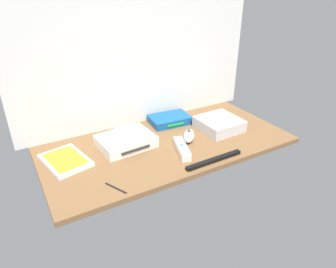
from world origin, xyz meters
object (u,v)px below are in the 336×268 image
at_px(network_router, 170,119).
at_px(remote_nunchuk, 189,136).
at_px(mini_computer, 219,124).
at_px(game_case, 65,160).
at_px(game_console, 126,141).
at_px(remote_wand, 182,149).
at_px(stylus_pen, 116,187).
at_px(remote_classic_pad, 123,133).
at_px(sensor_bar, 214,160).

height_order(network_router, remote_nunchuk, remote_nunchuk).
bearing_deg(mini_computer, game_case, 174.29).
relative_size(network_router, remote_nunchuk, 1.78).
xyz_separation_m(game_console, mini_computer, (0.41, -0.07, 0.00)).
height_order(game_console, remote_wand, game_console).
height_order(game_case, remote_wand, remote_wand).
xyz_separation_m(game_console, stylus_pen, (-0.14, -0.24, -0.02)).
bearing_deg(mini_computer, game_console, 170.97).
height_order(network_router, stylus_pen, network_router).
relative_size(remote_classic_pad, sensor_bar, 0.67).
bearing_deg(game_console, network_router, 17.21).
height_order(game_console, stylus_pen, game_console).
bearing_deg(remote_nunchuk, remote_wand, -100.39).
distance_m(remote_classic_pad, stylus_pen, 0.29).
bearing_deg(remote_nunchuk, game_case, -151.80).
bearing_deg(remote_classic_pad, mini_computer, -26.04).
xyz_separation_m(mini_computer, stylus_pen, (-0.55, -0.17, -0.02)).
distance_m(remote_wand, sensor_bar, 0.13).
height_order(network_router, remote_classic_pad, remote_classic_pad).
distance_m(game_case, remote_wand, 0.43).
xyz_separation_m(remote_wand, stylus_pen, (-0.30, -0.09, -0.01)).
bearing_deg(network_router, remote_classic_pad, -157.05).
bearing_deg(stylus_pen, network_router, 40.54).
bearing_deg(game_case, stylus_pen, -78.29).
bearing_deg(game_case, game_console, -11.51).
xyz_separation_m(network_router, sensor_bar, (-0.03, -0.37, -0.01)).
bearing_deg(remote_wand, remote_nunchuk, 59.32).
height_order(remote_wand, remote_nunchuk, remote_nunchuk).
relative_size(game_case, network_router, 1.13).
distance_m(game_case, remote_nunchuk, 0.49).
distance_m(game_console, remote_nunchuk, 0.26).
bearing_deg(mini_computer, sensor_bar, -131.75).
height_order(remote_classic_pad, sensor_bar, remote_classic_pad).
relative_size(mini_computer, remote_nunchuk, 1.64).
bearing_deg(game_console, stylus_pen, -123.80).
relative_size(remote_wand, remote_classic_pad, 0.95).
bearing_deg(network_router, stylus_pen, -135.04).
xyz_separation_m(game_console, sensor_bar, (0.23, -0.27, -0.01)).
relative_size(remote_nunchuk, remote_classic_pad, 0.66).
bearing_deg(remote_nunchuk, game_console, -160.98).
bearing_deg(network_router, remote_nunchuk, -90.34).
distance_m(mini_computer, remote_nunchuk, 0.17).
bearing_deg(remote_nunchuk, remote_classic_pad, -162.67).
relative_size(game_console, stylus_pen, 2.45).
distance_m(mini_computer, remote_classic_pad, 0.43).
bearing_deg(remote_classic_pad, game_case, 167.04).
xyz_separation_m(network_router, stylus_pen, (-0.40, -0.34, -0.01)).
relative_size(game_case, remote_nunchuk, 2.02).
bearing_deg(game_case, sensor_bar, -41.10).
relative_size(game_console, game_case, 1.03).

